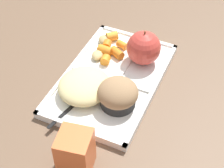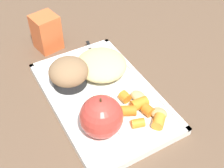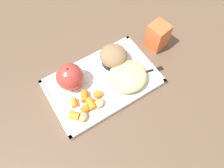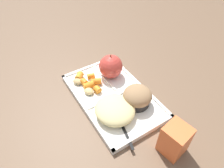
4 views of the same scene
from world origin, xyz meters
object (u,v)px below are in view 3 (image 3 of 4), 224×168
Objects in this scene: green_apple at (70,77)px; lunch_tray at (103,83)px; plastic_fork at (140,74)px; milk_carton at (157,36)px; bran_muffin at (113,57)px.

lunch_tray is at bearing -28.18° from green_apple.
green_apple is at bearing 156.77° from plastic_fork.
milk_carton is at bearing -2.03° from green_apple.
milk_carton is at bearing 8.02° from lunch_tray.
green_apple reaches higher than plastic_fork.
lunch_tray is 0.11m from green_apple.
bran_muffin is (0.07, 0.05, 0.04)m from lunch_tray.
milk_carton is at bearing 31.49° from plastic_fork.
green_apple reaches higher than milk_carton.
lunch_tray is 3.64× the size of milk_carton.
milk_carton is at bearing -3.88° from bran_muffin.
plastic_fork is (0.21, -0.09, -0.04)m from green_apple.
green_apple is at bearing 167.69° from milk_carton.
milk_carton reaches higher than bran_muffin.
plastic_fork is at bearing -61.32° from bran_muffin.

